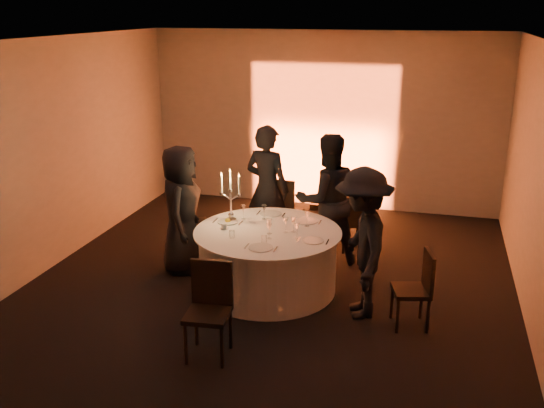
% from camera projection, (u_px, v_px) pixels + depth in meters
% --- Properties ---
extents(floor, '(7.00, 7.00, 0.00)m').
position_uv_depth(floor, '(268.00, 288.00, 7.58)').
color(floor, black).
rests_on(floor, ground).
extents(ceiling, '(7.00, 7.00, 0.00)m').
position_uv_depth(ceiling, '(267.00, 41.00, 6.64)').
color(ceiling, silver).
rests_on(ceiling, wall_back).
extents(wall_back, '(7.00, 0.00, 7.00)m').
position_uv_depth(wall_back, '(323.00, 121.00, 10.32)').
color(wall_back, '#A09C94').
rests_on(wall_back, floor).
extents(wall_front, '(7.00, 0.00, 7.00)m').
position_uv_depth(wall_front, '(121.00, 310.00, 3.90)').
color(wall_front, '#A09C94').
rests_on(wall_front, floor).
extents(wall_left, '(0.00, 7.00, 7.00)m').
position_uv_depth(wall_left, '(45.00, 157.00, 7.86)').
color(wall_left, '#A09C94').
rests_on(wall_left, floor).
extents(wall_right, '(0.00, 7.00, 7.00)m').
position_uv_depth(wall_right, '(542.00, 192.00, 6.36)').
color(wall_right, '#A09C94').
rests_on(wall_right, floor).
extents(uplighter_fixture, '(0.25, 0.12, 0.10)m').
position_uv_depth(uplighter_fixture, '(317.00, 207.00, 10.49)').
color(uplighter_fixture, black).
rests_on(uplighter_fixture, floor).
extents(banquet_table, '(1.80, 1.80, 0.77)m').
position_uv_depth(banquet_table, '(268.00, 260.00, 7.46)').
color(banquet_table, black).
rests_on(banquet_table, floor).
extents(chair_left, '(0.56, 0.56, 0.93)m').
position_uv_depth(chair_left, '(188.00, 220.00, 8.46)').
color(chair_left, black).
rests_on(chair_left, floor).
extents(chair_back_left, '(0.51, 0.51, 1.06)m').
position_uv_depth(chair_back_left, '(282.00, 208.00, 8.67)').
color(chair_back_left, black).
rests_on(chair_back_left, floor).
extents(chair_back_right, '(0.50, 0.50, 0.85)m').
position_uv_depth(chair_back_right, '(353.00, 219.00, 8.62)').
color(chair_back_right, black).
rests_on(chair_back_right, floor).
extents(chair_right, '(0.47, 0.47, 0.87)m').
position_uv_depth(chair_right, '(418.00, 285.00, 6.55)').
color(chair_right, black).
rests_on(chair_right, floor).
extents(chair_front, '(0.46, 0.46, 0.97)m').
position_uv_depth(chair_front, '(210.00, 304.00, 6.02)').
color(chair_front, black).
rests_on(chair_front, floor).
extents(guest_left, '(0.70, 0.92, 1.70)m').
position_uv_depth(guest_left, '(181.00, 209.00, 7.86)').
color(guest_left, black).
rests_on(guest_left, floor).
extents(guest_back_left, '(0.76, 0.60, 1.83)m').
position_uv_depth(guest_back_left, '(267.00, 189.00, 8.51)').
color(guest_back_left, black).
rests_on(guest_back_left, floor).
extents(guest_back_right, '(1.09, 1.01, 1.80)m').
position_uv_depth(guest_back_right, '(327.00, 200.00, 8.08)').
color(guest_back_right, black).
rests_on(guest_back_right, floor).
extents(guest_right, '(0.92, 1.25, 1.72)m').
position_uv_depth(guest_right, '(362.00, 243.00, 6.70)').
color(guest_right, black).
rests_on(guest_right, floor).
extents(plate_left, '(0.36, 0.26, 0.08)m').
position_uv_depth(plate_left, '(228.00, 221.00, 7.62)').
color(plate_left, silver).
rests_on(plate_left, banquet_table).
extents(plate_back_left, '(0.36, 0.28, 0.01)m').
position_uv_depth(plate_back_left, '(271.00, 214.00, 7.92)').
color(plate_back_left, silver).
rests_on(plate_back_left, banquet_table).
extents(plate_back_right, '(0.35, 0.28, 0.01)m').
position_uv_depth(plate_back_right, '(307.00, 221.00, 7.65)').
color(plate_back_right, silver).
rests_on(plate_back_right, banquet_table).
extents(plate_right, '(0.36, 0.25, 0.01)m').
position_uv_depth(plate_right, '(313.00, 241.00, 7.02)').
color(plate_right, silver).
rests_on(plate_right, banquet_table).
extents(plate_front, '(0.36, 0.28, 0.01)m').
position_uv_depth(plate_front, '(261.00, 248.00, 6.81)').
color(plate_front, silver).
rests_on(plate_front, banquet_table).
extents(coffee_cup, '(0.11, 0.11, 0.07)m').
position_uv_depth(coffee_cup, '(224.00, 226.00, 7.41)').
color(coffee_cup, silver).
rests_on(coffee_cup, banquet_table).
extents(candelabra, '(0.29, 0.14, 0.68)m').
position_uv_depth(candelabra, '(231.00, 203.00, 7.62)').
color(candelabra, white).
rests_on(candelabra, banquet_table).
extents(wine_glass_a, '(0.07, 0.07, 0.19)m').
position_uv_depth(wine_glass_a, '(307.00, 216.00, 7.45)').
color(wine_glass_a, silver).
rests_on(wine_glass_a, banquet_table).
extents(wine_glass_b, '(0.07, 0.07, 0.19)m').
position_uv_depth(wine_glass_b, '(269.00, 223.00, 7.20)').
color(wine_glass_b, silver).
rests_on(wine_glass_b, banquet_table).
extents(wine_glass_c, '(0.07, 0.07, 0.19)m').
position_uv_depth(wine_glass_c, '(297.00, 228.00, 7.05)').
color(wine_glass_c, silver).
rests_on(wine_glass_c, banquet_table).
extents(wine_glass_d, '(0.07, 0.07, 0.19)m').
position_uv_depth(wine_glass_d, '(286.00, 222.00, 7.24)').
color(wine_glass_d, silver).
rests_on(wine_glass_d, banquet_table).
extents(wine_glass_e, '(0.07, 0.07, 0.19)m').
position_uv_depth(wine_glass_e, '(269.00, 228.00, 7.05)').
color(wine_glass_e, silver).
rests_on(wine_glass_e, banquet_table).
extents(wine_glass_f, '(0.07, 0.07, 0.19)m').
position_uv_depth(wine_glass_f, '(264.00, 209.00, 7.70)').
color(wine_glass_f, silver).
rests_on(wine_glass_f, banquet_table).
extents(wine_glass_g, '(0.07, 0.07, 0.19)m').
position_uv_depth(wine_glass_g, '(243.00, 209.00, 7.70)').
color(wine_glass_g, silver).
rests_on(wine_glass_g, banquet_table).
extents(wine_glass_h, '(0.07, 0.07, 0.19)m').
position_uv_depth(wine_glass_h, '(294.00, 221.00, 7.25)').
color(wine_glass_h, silver).
rests_on(wine_glass_h, banquet_table).
extents(tumbler_a, '(0.07, 0.07, 0.09)m').
position_uv_depth(tumbler_a, '(232.00, 234.00, 7.10)').
color(tumbler_a, silver).
rests_on(tumbler_a, banquet_table).
extents(tumbler_b, '(0.07, 0.07, 0.09)m').
position_uv_depth(tumbler_b, '(264.00, 239.00, 6.94)').
color(tumbler_b, silver).
rests_on(tumbler_b, banquet_table).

